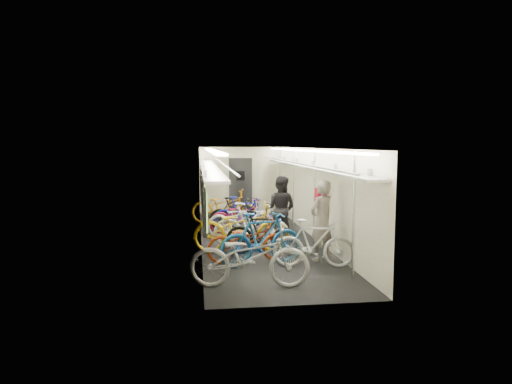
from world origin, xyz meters
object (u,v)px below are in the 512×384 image
object	(u,v)px
bicycle_1	(261,239)
passenger_near	(321,220)
backpack	(321,196)
passenger_mid	(281,209)
bicycle_0	(250,257)

from	to	relation	value
bicycle_1	passenger_near	world-z (taller)	passenger_near
backpack	passenger_mid	bearing A→B (deg)	103.19
bicycle_0	passenger_mid	xyz separation A→B (m)	(1.24, 3.75, 0.29)
bicycle_0	bicycle_1	bearing A→B (deg)	-7.91
passenger_mid	backpack	size ratio (longest dim) A/B	4.45
passenger_mid	backpack	world-z (taller)	passenger_mid
passenger_near	passenger_mid	distance (m)	2.13
passenger_near	passenger_mid	bearing A→B (deg)	-109.15
passenger_near	backpack	distance (m)	1.13
bicycle_1	passenger_mid	xyz separation A→B (m)	(0.83, 2.34, 0.29)
bicycle_0	passenger_mid	bearing A→B (deg)	-10.00
bicycle_1	passenger_near	size ratio (longest dim) A/B	1.07
passenger_mid	backpack	distance (m)	1.37
bicycle_0	backpack	xyz separation A→B (m)	(2.01, 2.71, 0.73)
bicycle_0	bicycle_1	world-z (taller)	bicycle_1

